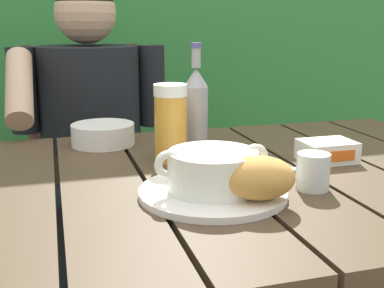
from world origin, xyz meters
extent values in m
cube|color=#453323|center=(-0.33, 0.00, 0.74)|extent=(0.15, 0.84, 0.04)
cube|color=#453323|center=(-0.16, 0.00, 0.74)|extent=(0.15, 0.84, 0.04)
cube|color=#453323|center=(0.00, 0.00, 0.74)|extent=(0.15, 0.84, 0.04)
cube|color=#453323|center=(0.16, 0.00, 0.74)|extent=(0.15, 0.84, 0.04)
cube|color=#453323|center=(0.33, 0.00, 0.74)|extent=(0.15, 0.84, 0.04)
cube|color=#453323|center=(0.00, 0.39, 0.68)|extent=(1.41, 0.03, 0.08)
cube|color=#453323|center=(0.69, 0.38, 0.36)|extent=(0.06, 0.06, 0.72)
cube|color=#307837|center=(0.00, 1.49, 0.95)|extent=(3.48, 0.60, 1.89)
cylinder|color=#4C3823|center=(-0.23, 1.64, 0.76)|extent=(0.10, 0.10, 1.52)
cylinder|color=#513227|center=(0.07, 0.60, 0.23)|extent=(0.04, 0.04, 0.46)
cylinder|color=#513227|center=(-0.32, 0.60, 0.23)|extent=(0.04, 0.04, 0.46)
cylinder|color=#513227|center=(0.07, 1.00, 0.23)|extent=(0.04, 0.04, 0.46)
cylinder|color=#513227|center=(-0.32, 1.00, 0.23)|extent=(0.04, 0.04, 0.46)
cube|color=#513227|center=(-0.13, 0.80, 0.47)|extent=(0.43, 0.43, 0.02)
cylinder|color=#513227|center=(0.07, 1.00, 0.72)|extent=(0.04, 0.04, 0.51)
cylinder|color=#513227|center=(-0.32, 1.00, 0.72)|extent=(0.04, 0.04, 0.51)
cube|color=#513227|center=(-0.13, 1.00, 0.64)|extent=(0.39, 0.02, 0.04)
cube|color=#513227|center=(-0.13, 1.00, 0.77)|extent=(0.39, 0.02, 0.04)
cube|color=#513227|center=(-0.13, 1.00, 0.90)|extent=(0.39, 0.02, 0.04)
cylinder|color=black|center=(-0.04, 0.60, 0.51)|extent=(0.13, 0.40, 0.13)
cylinder|color=black|center=(-0.21, 0.60, 0.51)|extent=(0.13, 0.40, 0.13)
cylinder|color=black|center=(-0.13, 0.70, 0.75)|extent=(0.32, 0.32, 0.47)
sphere|color=tan|center=(-0.13, 0.70, 1.08)|extent=(0.19, 0.19, 0.19)
sphere|color=black|center=(-0.13, 0.70, 1.10)|extent=(0.18, 0.18, 0.18)
cylinder|color=black|center=(0.07, 0.68, 0.85)|extent=(0.08, 0.08, 0.26)
cylinder|color=black|center=(-0.33, 0.68, 0.85)|extent=(0.08, 0.08, 0.26)
cylinder|color=tan|center=(-0.33, 0.52, 0.88)|extent=(0.07, 0.25, 0.21)
cylinder|color=white|center=(0.02, -0.11, 0.76)|extent=(0.26, 0.26, 0.01)
cylinder|color=white|center=(0.02, -0.11, 0.80)|extent=(0.16, 0.16, 0.07)
cylinder|color=#99491C|center=(0.02, -0.11, 0.82)|extent=(0.14, 0.14, 0.01)
torus|color=white|center=(-0.06, -0.11, 0.82)|extent=(0.05, 0.01, 0.05)
torus|color=white|center=(0.10, -0.11, 0.82)|extent=(0.05, 0.01, 0.05)
ellipsoid|color=#CA8E42|center=(0.07, -0.18, 0.80)|extent=(0.14, 0.12, 0.07)
cylinder|color=gold|center=(0.00, 0.12, 0.83)|extent=(0.07, 0.07, 0.14)
cylinder|color=white|center=(0.00, 0.12, 0.91)|extent=(0.07, 0.07, 0.03)
cylinder|color=gray|center=(0.08, 0.19, 0.83)|extent=(0.06, 0.06, 0.15)
cone|color=gray|center=(0.08, 0.19, 0.93)|extent=(0.06, 0.06, 0.04)
cylinder|color=gray|center=(0.08, 0.19, 0.97)|extent=(0.02, 0.02, 0.04)
cylinder|color=#4F4893|center=(0.08, 0.19, 1.00)|extent=(0.02, 0.02, 0.01)
cylinder|color=silver|center=(0.20, -0.13, 0.79)|extent=(0.06, 0.06, 0.07)
cube|color=white|center=(0.33, 0.02, 0.78)|extent=(0.11, 0.09, 0.05)
cube|color=#E35B1A|center=(0.33, -0.02, 0.78)|extent=(0.08, 0.00, 0.02)
cube|color=silver|center=(0.20, -0.02, 0.76)|extent=(0.11, 0.02, 0.00)
cube|color=black|center=(0.14, -0.03, 0.76)|extent=(0.06, 0.02, 0.01)
cylinder|color=white|center=(-0.13, 0.31, 0.78)|extent=(0.16, 0.16, 0.05)
camera|label=1|loc=(-0.24, -0.88, 1.05)|focal=45.41mm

